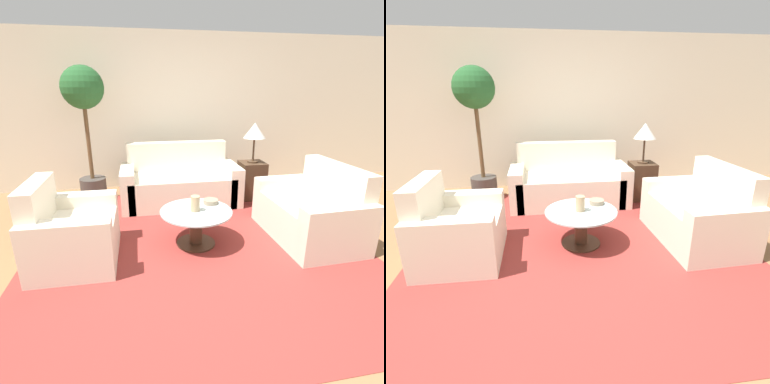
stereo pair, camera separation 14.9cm
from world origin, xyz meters
TOP-DOWN VIEW (x-y plane):
  - ground_plane at (0.00, 0.00)m, footprint 14.00×14.00m
  - wall_back at (0.00, 2.98)m, footprint 10.00×0.06m
  - rug at (0.03, 0.62)m, footprint 3.69×3.69m
  - sofa_main at (0.04, 2.05)m, footprint 1.77×0.88m
  - armchair at (-1.31, 0.53)m, footprint 0.82×0.96m
  - loveseat at (1.44, 0.58)m, footprint 0.89×1.31m
  - coffee_table at (0.03, 0.62)m, footprint 0.81×0.81m
  - side_table at (1.21, 1.98)m, footprint 0.38×0.38m
  - table_lamp at (1.21, 1.98)m, footprint 0.34×0.34m
  - potted_plant at (-1.30, 2.35)m, footprint 0.61×0.61m
  - vase at (0.02, 0.62)m, footprint 0.10×0.10m
  - bowl at (0.24, 0.80)m, footprint 0.17×0.17m

SIDE VIEW (x-z plane):
  - ground_plane at x=0.00m, z-range 0.00..0.00m
  - rug at x=0.03m, z-range 0.00..0.01m
  - coffee_table at x=0.03m, z-range 0.06..0.48m
  - armchair at x=-1.31m, z-range -0.14..0.72m
  - loveseat at x=1.44m, z-range -0.15..0.73m
  - sofa_main at x=0.04m, z-range -0.16..0.74m
  - side_table at x=1.21m, z-range 0.00..0.60m
  - bowl at x=0.24m, z-range 0.41..0.47m
  - vase at x=0.02m, z-range 0.41..0.59m
  - table_lamp at x=1.21m, z-range 0.77..1.38m
  - wall_back at x=0.00m, z-range 0.00..2.60m
  - potted_plant at x=-1.30m, z-range 0.38..2.41m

